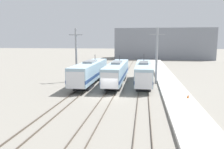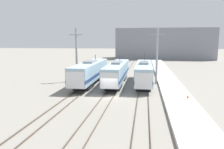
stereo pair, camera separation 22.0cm
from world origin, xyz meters
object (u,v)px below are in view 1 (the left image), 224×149
(catenary_tower_right, at_px, (157,55))
(locomotive_center, at_px, (117,73))
(locomotive_far_right, at_px, (144,73))
(locomotive_far_left, at_px, (90,72))
(catenary_tower_left, at_px, (76,54))
(traffic_cone, at_px, (188,96))

(catenary_tower_right, bearing_deg, locomotive_center, -168.21)
(locomotive_far_right, xyz_separation_m, catenary_tower_right, (2.28, 1.62, 3.13))
(locomotive_center, xyz_separation_m, catenary_tower_right, (7.15, 1.49, 3.15))
(locomotive_far_left, relative_size, catenary_tower_right, 1.80)
(catenary_tower_left, distance_m, traffic_cone, 22.47)
(catenary_tower_left, xyz_separation_m, catenary_tower_right, (15.17, 0.00, 0.00))
(locomotive_center, relative_size, traffic_cone, 36.62)
(catenary_tower_left, distance_m, catenary_tower_right, 15.17)
(traffic_cone, bearing_deg, locomotive_far_left, 148.49)
(locomotive_far_left, bearing_deg, catenary_tower_left, 146.54)
(catenary_tower_right, bearing_deg, locomotive_far_left, -170.20)
(traffic_cone, bearing_deg, catenary_tower_left, 148.15)
(catenary_tower_right, relative_size, traffic_cone, 20.35)
(locomotive_center, bearing_deg, locomotive_far_left, -173.16)
(locomotive_far_left, xyz_separation_m, catenary_tower_right, (12.02, 2.08, 3.07))
(locomotive_far_left, xyz_separation_m, traffic_cone, (15.54, -9.53, -1.52))
(locomotive_far_right, height_order, traffic_cone, locomotive_far_right)
(catenary_tower_left, height_order, traffic_cone, catenary_tower_left)
(locomotive_far_left, xyz_separation_m, locomotive_far_right, (9.74, 0.46, -0.05))
(locomotive_center, height_order, catenary_tower_right, catenary_tower_right)
(locomotive_far_left, distance_m, catenary_tower_right, 12.58)
(locomotive_center, xyz_separation_m, traffic_cone, (10.67, -10.12, -1.45))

